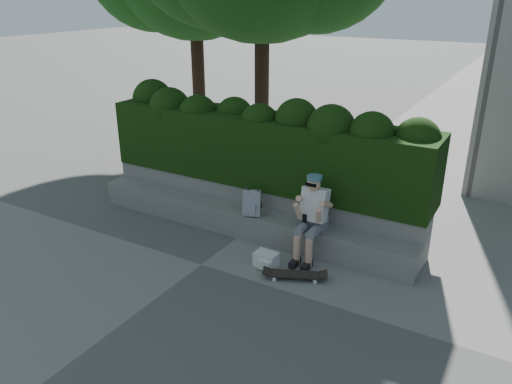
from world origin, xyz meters
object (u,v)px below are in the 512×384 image
Objects in this scene: person at (312,214)px; backpack_ground at (266,259)px; skateboard at (295,274)px; backpack_plaid at (252,203)px.

person is 1.00m from backpack_ground.
skateboard is 2.46× the size of backpack_ground.
backpack_ground is (-0.55, 0.12, 0.04)m from skateboard.
backpack_plaid is (-1.20, 0.79, 0.59)m from skateboard.
skateboard is 1.56m from backpack_plaid.
backpack_plaid is 1.09m from backpack_ground.
person is at bearing 52.55° from backpack_ground.
skateboard is 0.56m from backpack_ground.
person is 0.98m from skateboard.
person reaches higher than backpack_ground.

